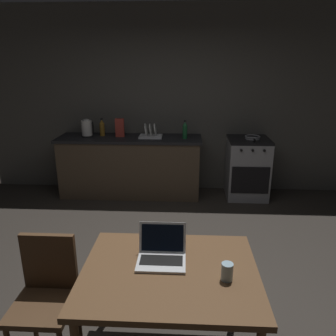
{
  "coord_description": "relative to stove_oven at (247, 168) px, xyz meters",
  "views": [
    {
      "loc": [
        0.23,
        -2.6,
        2.0
      ],
      "look_at": [
        0.05,
        0.91,
        0.86
      ],
      "focal_mm": 35.4,
      "sensor_mm": 36.0,
      "label": 1
    }
  ],
  "objects": [
    {
      "name": "ground_plane",
      "position": [
        -1.18,
        -2.24,
        -0.46
      ],
      "size": [
        12.0,
        12.0,
        0.0
      ],
      "primitive_type": "plane",
      "color": "#2D2823"
    },
    {
      "name": "back_wall",
      "position": [
        -0.88,
        0.35,
        0.95
      ],
      "size": [
        6.4,
        0.1,
        2.81
      ],
      "primitive_type": "cube",
      "color": "#4D4B46",
      "rests_on": "ground_plane"
    },
    {
      "name": "kitchen_counter",
      "position": [
        -1.79,
        0.0,
        0.0
      ],
      "size": [
        2.16,
        0.64,
        0.91
      ],
      "color": "#4C3D2D",
      "rests_on": "ground_plane"
    },
    {
      "name": "stove_oven",
      "position": [
        0.0,
        0.0,
        0.0
      ],
      "size": [
        0.6,
        0.62,
        0.91
      ],
      "color": "gray",
      "rests_on": "ground_plane"
    },
    {
      "name": "dining_table",
      "position": [
        -1.04,
        -3.03,
        0.2
      ],
      "size": [
        1.13,
        0.91,
        0.73
      ],
      "color": "brown",
      "rests_on": "ground_plane"
    },
    {
      "name": "chair",
      "position": [
        -1.89,
        -2.99,
        0.05
      ],
      "size": [
        0.4,
        0.4,
        0.88
      ],
      "rotation": [
        0.0,
        0.0,
        -0.21
      ],
      "color": "#4C331E",
      "rests_on": "ground_plane"
    },
    {
      "name": "laptop",
      "position": [
        -1.09,
        -2.93,
        0.32
      ],
      "size": [
        0.32,
        0.28,
        0.22
      ],
      "rotation": [
        0.0,
        0.0,
        -0.14
      ],
      "color": "silver",
      "rests_on": "dining_table"
    },
    {
      "name": "electric_kettle",
      "position": [
        -2.43,
        0.0,
        0.58
      ],
      "size": [
        0.19,
        0.16,
        0.26
      ],
      "color": "black",
      "rests_on": "kitchen_counter"
    },
    {
      "name": "bottle",
      "position": [
        -0.95,
        -0.05,
        0.58
      ],
      "size": [
        0.07,
        0.07,
        0.27
      ],
      "color": "#19592D",
      "rests_on": "kitchen_counter"
    },
    {
      "name": "frying_pan",
      "position": [
        0.04,
        -0.03,
        0.48
      ],
      "size": [
        0.22,
        0.39,
        0.05
      ],
      "color": "gray",
      "rests_on": "stove_oven"
    },
    {
      "name": "drinking_glass",
      "position": [
        -0.68,
        -3.11,
        0.33
      ],
      "size": [
        0.07,
        0.07,
        0.11
      ],
      "color": "#99B7C6",
      "rests_on": "dining_table"
    },
    {
      "name": "cereal_box",
      "position": [
        -1.93,
        0.02,
        0.59
      ],
      "size": [
        0.13,
        0.05,
        0.28
      ],
      "color": "#B2382D",
      "rests_on": "kitchen_counter"
    },
    {
      "name": "dish_rack",
      "position": [
        -1.46,
        0.0,
        0.5
      ],
      "size": [
        0.34,
        0.26,
        0.21
      ],
      "color": "silver",
      "rests_on": "kitchen_counter"
    },
    {
      "name": "bottle_b",
      "position": [
        -2.22,
        0.08,
        0.58
      ],
      "size": [
        0.08,
        0.08,
        0.27
      ],
      "color": "#8C601E",
      "rests_on": "kitchen_counter"
    }
  ]
}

